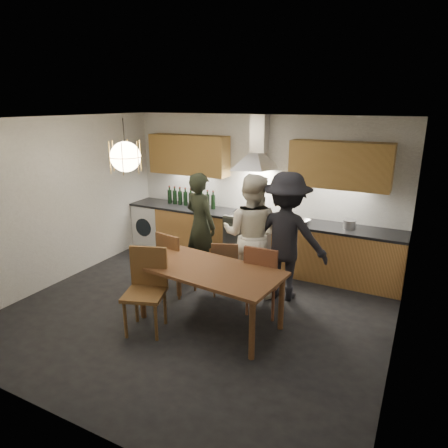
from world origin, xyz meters
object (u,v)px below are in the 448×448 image
at_px(person_left, 201,225).
at_px(mixing_bowl, 302,221).
at_px(chair_back_left, 173,260).
at_px(stock_pot, 349,225).
at_px(dining_table, 210,275).
at_px(chair_front, 147,284).
at_px(wine_bottles, 191,197).
at_px(person_right, 286,237).
at_px(person_mid, 251,235).

bearing_deg(person_left, mixing_bowl, -133.72).
relative_size(chair_back_left, stock_pot, 5.09).
distance_m(dining_table, stock_pot, 2.51).
distance_m(chair_back_left, stock_pot, 2.77).
bearing_deg(chair_front, dining_table, 14.87).
bearing_deg(dining_table, chair_back_left, 157.61).
xyz_separation_m(stock_pot, wine_bottles, (-2.95, 0.09, 0.10)).
xyz_separation_m(person_right, wine_bottles, (-2.23, 1.03, 0.13)).
relative_size(chair_front, person_right, 0.56).
bearing_deg(mixing_bowl, stock_pot, 4.43).
relative_size(person_mid, wine_bottles, 1.75).
relative_size(chair_front, wine_bottles, 1.01).
bearing_deg(person_left, wine_bottles, -30.86).
relative_size(chair_front, stock_pot, 5.53).
height_order(person_left, stock_pot, person_left).
distance_m(chair_front, stock_pot, 3.25).
xyz_separation_m(person_right, mixing_bowl, (-0.03, 0.88, -0.01)).
height_order(dining_table, chair_back_left, chair_back_left).
bearing_deg(wine_bottles, mixing_bowl, -3.71).
xyz_separation_m(person_left, person_right, (1.51, -0.15, 0.07)).
height_order(dining_table, mixing_bowl, mixing_bowl).
bearing_deg(mixing_bowl, person_left, -153.44).
height_order(person_left, mixing_bowl, person_left).
xyz_separation_m(chair_front, person_mid, (0.76, 1.53, 0.31)).
distance_m(person_right, stock_pot, 1.18).
relative_size(chair_back_left, wine_bottles, 0.93).
bearing_deg(wine_bottles, person_mid, -32.67).
distance_m(person_left, person_mid, 1.02).
bearing_deg(chair_front, person_mid, 44.68).
bearing_deg(dining_table, person_right, 68.62).
height_order(dining_table, person_left, person_left).
bearing_deg(dining_table, stock_pot, 64.02).
distance_m(chair_back_left, wine_bottles, 1.94).
distance_m(dining_table, chair_front, 0.80).
bearing_deg(dining_table, mixing_bowl, 80.37).
relative_size(chair_back_left, person_right, 0.52).
height_order(dining_table, stock_pot, stock_pot).
relative_size(person_right, wine_bottles, 1.80).
relative_size(person_left, person_mid, 0.95).
bearing_deg(wine_bottles, stock_pot, -1.66).
xyz_separation_m(dining_table, person_right, (0.61, 1.17, 0.25)).
distance_m(chair_front, mixing_bowl, 2.81).
xyz_separation_m(dining_table, wine_bottles, (-1.63, 2.19, 0.38)).
bearing_deg(chair_back_left, person_left, -78.78).
distance_m(chair_front, person_mid, 1.74).
bearing_deg(mixing_bowl, wine_bottles, 176.29).
distance_m(chair_back_left, person_left, 0.89).
distance_m(person_left, person_right, 1.52).
relative_size(stock_pot, wine_bottles, 0.18).
height_order(chair_back_left, wine_bottles, wine_bottles).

